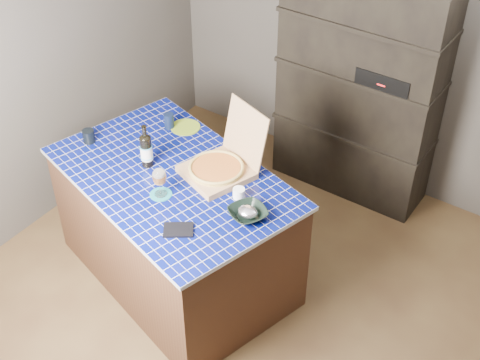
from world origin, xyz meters
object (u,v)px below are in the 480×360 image
Objects in this scene: pizza_box at (220,166)px; mead_bottle at (146,150)px; kitchen_island at (176,227)px; bowl at (248,213)px; wine_glass at (159,177)px; dvd_case at (178,230)px.

pizza_box reaches higher than mead_bottle.
kitchen_island is 3.26× the size of pizza_box.
kitchen_island is at bearing -121.64° from pizza_box.
bowl is at bearing -13.61° from pizza_box.
kitchen_island is 9.35× the size of wine_glass.
wine_glass reaches higher than bowl.
pizza_box is 1.85× the size of mead_bottle.
bowl is at bearing 13.81° from wine_glass.
mead_bottle is at bearing -159.76° from dvd_case.
wine_glass is at bearing -95.91° from pizza_box.
dvd_case is at bearing -33.26° from wine_glass.
bowl is (0.26, 0.32, 0.02)m from dvd_case.
mead_bottle is 1.55× the size of wine_glass.
wine_glass reaches higher than dvd_case.
pizza_box reaches higher than wine_glass.
pizza_box is 0.57m from dvd_case.
mead_bottle is 0.32m from wine_glass.
dvd_case is at bearing -33.99° from mead_bottle.
mead_bottle reaches higher than kitchen_island.
kitchen_island is 0.58m from pizza_box.
pizza_box is at bearing 155.96° from dvd_case.
wine_glass is 0.57m from bowl.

